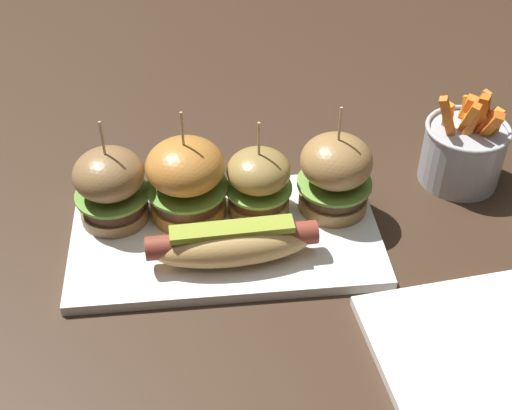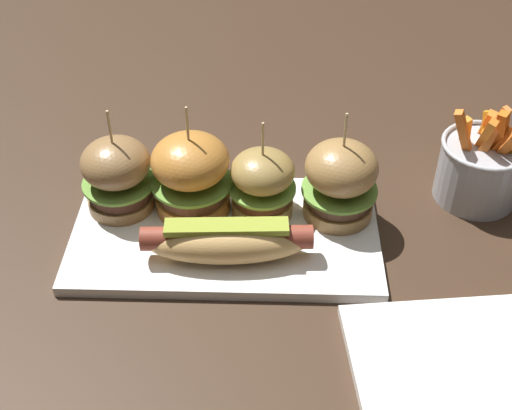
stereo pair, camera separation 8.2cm
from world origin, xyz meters
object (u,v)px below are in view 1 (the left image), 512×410
fries_bucket (463,150)px  side_plate (481,359)px  slider_center_left (186,179)px  hot_dog (232,242)px  platter_main (226,236)px  slider_far_left (111,186)px  slider_far_right (335,174)px  slider_center_right (259,183)px

fries_bucket → side_plate: size_ratio=0.65×
fries_bucket → slider_center_left: bearing=-172.1°
fries_bucket → hot_dog: bearing=-156.4°
platter_main → slider_far_left: bearing=162.7°
slider_far_right → side_plate: bearing=-66.1°
platter_main → slider_center_left: (-0.04, 0.04, 0.06)m
hot_dog → slider_far_left: 0.17m
slider_center_right → side_plate: slider_center_right is taller
slider_center_right → side_plate: (0.20, -0.25, -0.05)m
slider_center_right → slider_far_left: bearing=177.8°
slider_center_left → hot_dog: bearing=-61.0°
hot_dog → slider_center_right: 0.09m
hot_dog → slider_center_right: slider_center_right is taller
slider_far_left → slider_center_right: (0.18, -0.01, -0.00)m
platter_main → slider_center_left: bearing=136.8°
slider_center_right → side_plate: size_ratio=0.63×
side_plate → hot_dog: bearing=145.9°
hot_dog → slider_far_left: slider_far_left is taller
hot_dog → platter_main: bearing=96.6°
platter_main → side_plate: platter_main is taller
hot_dog → slider_center_left: slider_center_left is taller
platter_main → hot_dog: 0.06m
slider_center_right → platter_main: bearing=-141.8°
slider_center_left → slider_center_right: slider_center_left is taller
slider_far_left → slider_far_right: slider_far_right is taller
slider_center_left → slider_far_right: (0.18, -0.01, -0.00)m
slider_center_left → slider_far_right: slider_center_left is taller
platter_main → side_plate: size_ratio=1.78×
slider_center_right → fries_bucket: bearing=11.5°
slider_center_left → side_plate: (0.29, -0.25, -0.06)m
slider_far_left → slider_far_right: bearing=-1.5°
slider_center_left → side_plate: slider_center_left is taller
slider_center_left → slider_center_right: 0.09m
slider_far_left → side_plate: size_ratio=0.67×
slider_far_left → side_plate: bearing=-33.5°
slider_far_right → platter_main: bearing=-166.0°
platter_main → slider_far_right: (0.14, 0.03, 0.06)m
platter_main → side_plate: 0.33m
platter_main → slider_far_right: slider_far_right is taller
slider_center_right → side_plate: 0.33m
slider_center_right → slider_far_right: (0.10, -0.00, 0.01)m
platter_main → fries_bucket: (0.33, 0.09, 0.04)m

